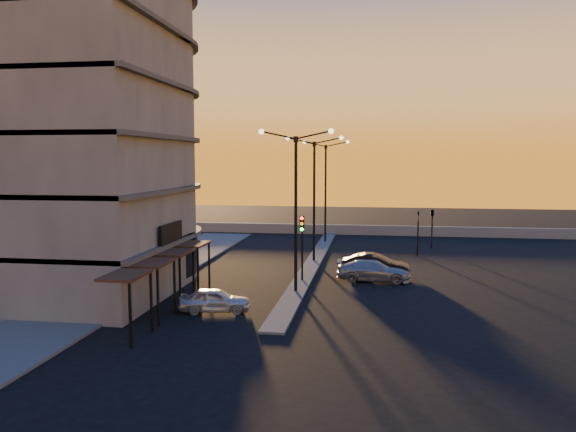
# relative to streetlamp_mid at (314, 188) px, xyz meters

# --- Properties ---
(ground) EXTENTS (120.00, 120.00, 0.00)m
(ground) POSITION_rel_streetlamp_mid_xyz_m (0.00, -10.00, -5.59)
(ground) COLOR black
(ground) RESTS_ON ground
(sidewalk_west) EXTENTS (5.00, 40.00, 0.12)m
(sidewalk_west) POSITION_rel_streetlamp_mid_xyz_m (-10.50, -6.00, -5.53)
(sidewalk_west) COLOR #535350
(sidewalk_west) RESTS_ON ground
(median) EXTENTS (1.20, 36.00, 0.12)m
(median) POSITION_rel_streetlamp_mid_xyz_m (0.00, 0.00, -5.53)
(median) COLOR #535350
(median) RESTS_ON ground
(parapet) EXTENTS (44.00, 0.50, 1.00)m
(parapet) POSITION_rel_streetlamp_mid_xyz_m (2.00, 16.00, -5.09)
(parapet) COLOR gray
(parapet) RESTS_ON ground
(building) EXTENTS (14.35, 17.08, 25.00)m
(building) POSITION_rel_streetlamp_mid_xyz_m (-14.00, -9.97, 6.32)
(building) COLOR #635E57
(building) RESTS_ON ground
(streetlamp_near) EXTENTS (4.32, 0.32, 9.51)m
(streetlamp_near) POSITION_rel_streetlamp_mid_xyz_m (0.00, -10.00, 0.00)
(streetlamp_near) COLOR black
(streetlamp_near) RESTS_ON ground
(streetlamp_mid) EXTENTS (4.32, 0.32, 9.51)m
(streetlamp_mid) POSITION_rel_streetlamp_mid_xyz_m (0.00, 0.00, 0.00)
(streetlamp_mid) COLOR black
(streetlamp_mid) RESTS_ON ground
(streetlamp_far) EXTENTS (4.32, 0.32, 9.51)m
(streetlamp_far) POSITION_rel_streetlamp_mid_xyz_m (0.00, 10.00, 0.00)
(streetlamp_far) COLOR black
(streetlamp_far) RESTS_ON ground
(traffic_light_main) EXTENTS (0.28, 0.44, 4.25)m
(traffic_light_main) POSITION_rel_streetlamp_mid_xyz_m (0.00, -7.13, -2.70)
(traffic_light_main) COLOR black
(traffic_light_main) RESTS_ON ground
(signal_east_a) EXTENTS (0.13, 0.16, 3.60)m
(signal_east_a) POSITION_rel_streetlamp_mid_xyz_m (8.00, 4.00, -3.66)
(signal_east_a) COLOR black
(signal_east_a) RESTS_ON ground
(signal_east_b) EXTENTS (0.42, 1.99, 3.60)m
(signal_east_b) POSITION_rel_streetlamp_mid_xyz_m (9.50, 8.00, -2.49)
(signal_east_b) COLOR black
(signal_east_b) RESTS_ON ground
(car_hatchback) EXTENTS (3.80, 2.04, 1.23)m
(car_hatchback) POSITION_rel_streetlamp_mid_xyz_m (-3.50, -14.73, -4.98)
(car_hatchback) COLOR silver
(car_hatchback) RESTS_ON ground
(car_sedan) EXTENTS (4.74, 2.11, 1.51)m
(car_sedan) POSITION_rel_streetlamp_mid_xyz_m (4.56, -4.72, -4.84)
(car_sedan) COLOR black
(car_sedan) RESTS_ON ground
(car_wagon) EXTENTS (4.74, 2.04, 1.36)m
(car_wagon) POSITION_rel_streetlamp_mid_xyz_m (4.50, -6.11, -4.91)
(car_wagon) COLOR #9FA1A6
(car_wagon) RESTS_ON ground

